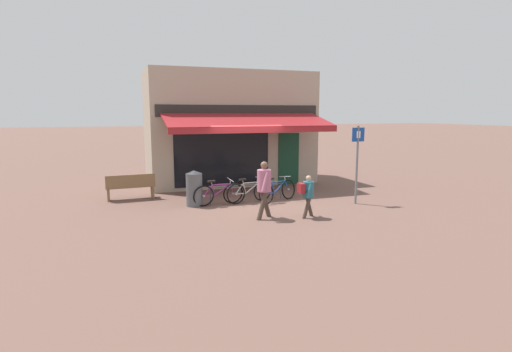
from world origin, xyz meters
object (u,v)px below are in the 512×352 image
at_px(pedestrian_child, 307,192).
at_px(litter_bin, 194,188).
at_px(bicycle_silver, 249,192).
at_px(bicycle_blue, 277,191).
at_px(bicycle_purple, 218,194).
at_px(parking_sign, 357,157).
at_px(park_bench, 131,186).
at_px(pedestrian_adult, 264,184).

xyz_separation_m(pedestrian_child, litter_bin, (-2.70, 2.48, -0.17)).
height_order(bicycle_silver, pedestrian_child, pedestrian_child).
relative_size(bicycle_silver, bicycle_blue, 1.00).
relative_size(bicycle_silver, litter_bin, 1.45).
relative_size(bicycle_purple, pedestrian_child, 1.40).
relative_size(bicycle_silver, pedestrian_child, 1.37).
height_order(parking_sign, park_bench, parking_sign).
relative_size(bicycle_purple, bicycle_silver, 1.02).
bearing_deg(pedestrian_adult, parking_sign, 3.12).
relative_size(bicycle_purple, bicycle_blue, 1.02).
bearing_deg(bicycle_purple, park_bench, 138.66).
bearing_deg(pedestrian_adult, pedestrian_child, -23.54).
xyz_separation_m(bicycle_purple, parking_sign, (4.23, -1.31, 1.16)).
xyz_separation_m(bicycle_silver, litter_bin, (-1.78, 0.15, 0.21)).
height_order(bicycle_purple, bicycle_silver, bicycle_purple).
bearing_deg(litter_bin, parking_sign, -16.75).
bearing_deg(park_bench, bicycle_silver, -28.51).
bearing_deg(bicycle_silver, pedestrian_child, -78.61).
bearing_deg(parking_sign, pedestrian_adult, -169.24).
relative_size(pedestrian_child, parking_sign, 0.48).
xyz_separation_m(bicycle_blue, pedestrian_child, (-0.02, -2.16, 0.37)).
distance_m(bicycle_silver, pedestrian_child, 2.53).
bearing_deg(pedestrian_adult, bicycle_silver, 75.00).
bearing_deg(bicycle_blue, pedestrian_child, -115.02).
bearing_deg(litter_bin, park_bench, 138.17).
bearing_deg(parking_sign, bicycle_blue, 152.42).
bearing_deg(litter_bin, pedestrian_adult, -54.59).
relative_size(pedestrian_adult, pedestrian_child, 1.34).
distance_m(litter_bin, park_bench, 2.47).
distance_m(litter_bin, parking_sign, 5.27).
xyz_separation_m(bicycle_purple, litter_bin, (-0.74, 0.18, 0.20)).
bearing_deg(pedestrian_child, litter_bin, 137.12).
distance_m(bicycle_silver, parking_sign, 3.65).
height_order(bicycle_purple, park_bench, park_bench).
height_order(pedestrian_child, parking_sign, parking_sign).
bearing_deg(park_bench, bicycle_purple, -37.44).
bearing_deg(bicycle_silver, park_bench, 143.62).
relative_size(pedestrian_adult, litter_bin, 1.42).
height_order(pedestrian_adult, parking_sign, parking_sign).
bearing_deg(park_bench, parking_sign, -26.90).
height_order(bicycle_purple, litter_bin, litter_bin).
height_order(pedestrian_child, park_bench, pedestrian_child).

